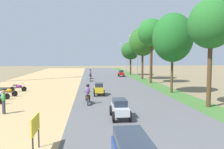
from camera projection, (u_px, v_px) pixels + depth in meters
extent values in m
cylinder|color=black|center=(2.00, 101.00, 18.04)|extent=(0.56, 0.06, 0.56)
cylinder|color=#A5A8AD|center=(1.00, 98.00, 18.01)|extent=(0.26, 0.05, 0.68)
cylinder|color=black|center=(0.00, 93.00, 17.98)|extent=(0.04, 0.54, 0.04)
cylinder|color=black|center=(7.00, 96.00, 20.06)|extent=(0.56, 0.06, 0.56)
ellipsoid|color=silver|center=(0.00, 93.00, 19.98)|extent=(0.64, 0.28, 0.32)
cylinder|color=#A5A8AD|center=(6.00, 93.00, 20.03)|extent=(0.26, 0.05, 0.68)
cylinder|color=black|center=(5.00, 89.00, 20.00)|extent=(0.04, 0.54, 0.04)
cylinder|color=black|center=(15.00, 94.00, 21.56)|extent=(0.56, 0.06, 0.56)
cylinder|color=black|center=(1.00, 94.00, 21.44)|extent=(0.56, 0.06, 0.56)
cube|color=#333338|center=(8.00, 92.00, 21.48)|extent=(1.12, 0.12, 0.12)
ellipsoid|color=orange|center=(9.00, 90.00, 21.48)|extent=(0.64, 0.28, 0.32)
cube|color=black|center=(5.00, 89.00, 21.44)|extent=(0.44, 0.20, 0.10)
cylinder|color=#A5A8AD|center=(14.00, 91.00, 21.53)|extent=(0.26, 0.05, 0.68)
cylinder|color=black|center=(13.00, 87.00, 21.50)|extent=(0.04, 0.54, 0.04)
cylinder|color=black|center=(24.00, 89.00, 24.68)|extent=(0.56, 0.06, 0.56)
cylinder|color=black|center=(12.00, 89.00, 24.55)|extent=(0.56, 0.06, 0.56)
cube|color=#333338|center=(18.00, 87.00, 24.60)|extent=(1.12, 0.12, 0.12)
ellipsoid|color=#8C1E8C|center=(19.00, 86.00, 24.60)|extent=(0.64, 0.28, 0.32)
cube|color=black|center=(15.00, 85.00, 24.55)|extent=(0.44, 0.20, 0.10)
cylinder|color=#A5A8AD|center=(23.00, 87.00, 24.65)|extent=(0.26, 0.05, 0.68)
cylinder|color=black|center=(23.00, 83.00, 24.61)|extent=(0.04, 0.54, 0.04)
cylinder|color=#262628|center=(33.00, 148.00, 8.47)|extent=(0.06, 0.06, 0.80)
cylinder|color=#262628|center=(39.00, 138.00, 9.46)|extent=(0.06, 0.06, 0.80)
cube|color=yellow|center=(35.00, 124.00, 8.91)|extent=(0.04, 1.30, 0.70)
cylinder|color=#33333D|center=(3.00, 108.00, 15.06)|extent=(0.14, 0.14, 0.82)
cylinder|color=#33333D|center=(4.00, 108.00, 14.93)|extent=(0.14, 0.14, 0.82)
ellipsoid|color=#338C3F|center=(3.00, 98.00, 14.94)|extent=(0.42, 0.43, 0.56)
sphere|color=#9E7556|center=(3.00, 92.00, 14.91)|extent=(0.22, 0.22, 0.22)
cylinder|color=#4C351E|center=(209.00, 73.00, 16.93)|extent=(0.33, 0.33, 5.29)
ellipsoid|color=#226324|center=(211.00, 24.00, 16.64)|extent=(3.39, 3.39, 3.70)
cylinder|color=#4C351E|center=(172.00, 72.00, 23.69)|extent=(0.25, 0.25, 4.44)
ellipsoid|color=#1D5F22|center=(173.00, 38.00, 23.40)|extent=(4.23, 4.23, 5.12)
cylinder|color=#4C351E|center=(151.00, 62.00, 32.12)|extent=(0.33, 0.33, 6.21)
ellipsoid|color=#216723|center=(151.00, 32.00, 31.79)|extent=(3.84, 3.84, 3.94)
cylinder|color=#4C351E|center=(142.00, 64.00, 38.04)|extent=(0.34, 0.34, 5.07)
ellipsoid|color=#275B1D|center=(143.00, 41.00, 37.72)|extent=(4.55, 4.55, 4.91)
cylinder|color=#4C351E|center=(130.00, 65.00, 46.66)|extent=(0.35, 0.35, 4.07)
ellipsoid|color=#1E511C|center=(131.00, 51.00, 46.42)|extent=(3.86, 3.86, 3.66)
cylinder|color=gray|center=(137.00, 56.00, 41.64)|extent=(0.16, 0.16, 7.91)
cylinder|color=gray|center=(134.00, 35.00, 41.26)|extent=(1.40, 0.08, 0.08)
ellipsoid|color=silver|center=(130.00, 36.00, 41.20)|extent=(0.36, 0.20, 0.14)
cylinder|color=gray|center=(141.00, 36.00, 41.40)|extent=(1.40, 0.08, 0.08)
ellipsoid|color=silver|center=(145.00, 36.00, 41.48)|extent=(0.36, 0.20, 0.14)
cylinder|color=gray|center=(126.00, 58.00, 54.04)|extent=(0.16, 0.16, 7.22)
cylinder|color=gray|center=(123.00, 43.00, 53.70)|extent=(1.40, 0.08, 0.08)
ellipsoid|color=silver|center=(121.00, 44.00, 53.63)|extent=(0.36, 0.20, 0.14)
cylinder|color=gray|center=(129.00, 43.00, 53.84)|extent=(1.40, 0.08, 0.08)
ellipsoid|color=silver|center=(132.00, 44.00, 53.91)|extent=(0.36, 0.20, 0.14)
cylinder|color=brown|center=(152.00, 51.00, 42.50)|extent=(0.20, 0.20, 9.97)
cube|color=#473323|center=(152.00, 27.00, 42.14)|extent=(1.80, 0.10, 0.10)
cube|color=#232B38|center=(133.00, 143.00, 6.04)|extent=(0.87, 2.00, 0.35)
cube|color=#B7BCC1|center=(120.00, 109.00, 13.84)|extent=(0.88, 2.25, 0.44)
cube|color=#232B38|center=(120.00, 102.00, 13.91)|extent=(0.81, 1.30, 0.40)
cylinder|color=black|center=(111.00, 110.00, 14.61)|extent=(0.11, 0.64, 0.64)
cylinder|color=black|center=(126.00, 110.00, 14.72)|extent=(0.11, 0.64, 0.64)
cylinder|color=black|center=(113.00, 117.00, 13.01)|extent=(0.11, 0.64, 0.64)
cylinder|color=black|center=(130.00, 116.00, 13.11)|extent=(0.11, 0.64, 0.64)
cube|color=gold|center=(99.00, 89.00, 22.22)|extent=(0.84, 1.95, 0.50)
cube|color=#232B38|center=(99.00, 85.00, 22.14)|extent=(0.77, 1.10, 0.40)
cylinder|color=black|center=(94.00, 91.00, 22.89)|extent=(0.10, 0.60, 0.60)
cylinder|color=black|center=(103.00, 91.00, 22.99)|extent=(0.10, 0.60, 0.60)
cylinder|color=black|center=(94.00, 93.00, 21.50)|extent=(0.10, 0.60, 0.60)
cylinder|color=black|center=(104.00, 93.00, 21.60)|extent=(0.10, 0.60, 0.60)
cube|color=red|center=(121.00, 74.00, 42.99)|extent=(0.84, 1.95, 0.50)
cube|color=#232B38|center=(121.00, 71.00, 43.01)|extent=(0.77, 1.10, 0.40)
cylinder|color=black|center=(124.00, 75.00, 42.37)|extent=(0.10, 0.60, 0.60)
cylinder|color=black|center=(119.00, 75.00, 42.27)|extent=(0.10, 0.60, 0.60)
cylinder|color=black|center=(123.00, 75.00, 43.76)|extent=(0.10, 0.60, 0.60)
cylinder|color=black|center=(118.00, 75.00, 43.66)|extent=(0.10, 0.60, 0.60)
cylinder|color=black|center=(88.00, 99.00, 18.75)|extent=(0.06, 0.56, 0.56)
cylinder|color=black|center=(88.00, 102.00, 17.52)|extent=(0.06, 0.56, 0.56)
cube|color=#333338|center=(88.00, 98.00, 18.12)|extent=(0.12, 1.12, 0.12)
ellipsoid|color=orange|center=(88.00, 96.00, 18.19)|extent=(0.28, 0.64, 0.32)
cube|color=black|center=(88.00, 96.00, 17.82)|extent=(0.20, 0.44, 0.10)
cylinder|color=#A5A8AD|center=(88.00, 96.00, 18.67)|extent=(0.05, 0.26, 0.68)
cylinder|color=black|center=(88.00, 92.00, 18.58)|extent=(0.54, 0.04, 0.04)
ellipsoid|color=#724C8C|center=(88.00, 91.00, 17.87)|extent=(0.36, 0.28, 0.64)
sphere|color=black|center=(88.00, 85.00, 17.88)|extent=(0.28, 0.28, 0.28)
cylinder|color=#2D2D38|center=(86.00, 98.00, 18.01)|extent=(0.12, 0.12, 0.48)
cylinder|color=#2D2D38|center=(90.00, 98.00, 18.04)|extent=(0.12, 0.12, 0.48)
cylinder|color=black|center=(90.00, 79.00, 35.49)|extent=(0.06, 0.56, 0.56)
cylinder|color=black|center=(90.00, 80.00, 34.26)|extent=(0.06, 0.56, 0.56)
cube|color=#333338|center=(90.00, 78.00, 34.86)|extent=(0.12, 1.12, 0.12)
ellipsoid|color=silver|center=(90.00, 77.00, 34.93)|extent=(0.28, 0.64, 0.32)
cube|color=black|center=(90.00, 77.00, 34.56)|extent=(0.20, 0.44, 0.10)
cylinder|color=#A5A8AD|center=(90.00, 77.00, 35.41)|extent=(0.05, 0.26, 0.68)
cylinder|color=black|center=(90.00, 75.00, 35.32)|extent=(0.54, 0.04, 0.04)
cylinder|color=black|center=(90.00, 77.00, 39.63)|extent=(0.06, 0.56, 0.56)
cylinder|color=black|center=(90.00, 77.00, 38.40)|extent=(0.06, 0.56, 0.56)
cube|color=#333338|center=(90.00, 76.00, 39.00)|extent=(0.12, 1.12, 0.12)
ellipsoid|color=#8C1E8C|center=(90.00, 75.00, 39.07)|extent=(0.28, 0.64, 0.32)
cube|color=black|center=(90.00, 75.00, 38.70)|extent=(0.20, 0.44, 0.10)
cylinder|color=#A5A8AD|center=(90.00, 75.00, 39.55)|extent=(0.05, 0.26, 0.68)
cylinder|color=black|center=(90.00, 73.00, 39.46)|extent=(0.54, 0.04, 0.04)
ellipsoid|color=#724C8C|center=(90.00, 72.00, 38.75)|extent=(0.36, 0.28, 0.64)
sphere|color=black|center=(90.00, 70.00, 38.76)|extent=(0.28, 0.28, 0.28)
cylinder|color=#2D2D38|center=(90.00, 76.00, 38.89)|extent=(0.12, 0.12, 0.48)
cylinder|color=#2D2D38|center=(91.00, 76.00, 38.92)|extent=(0.12, 0.12, 0.48)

